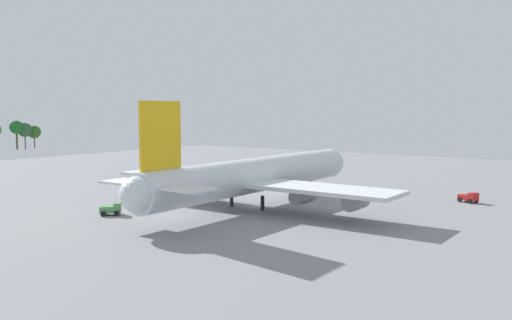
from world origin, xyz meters
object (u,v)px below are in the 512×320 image
object	(u,v)px
pushback_tractor	(469,197)
cargo_loader	(111,209)
cargo_airplane	(255,176)
safety_cone_nose	(325,186)
fuel_truck	(307,180)

from	to	relation	value
pushback_tractor	cargo_loader	bearing A→B (deg)	136.70
cargo_airplane	cargo_loader	distance (m)	27.34
pushback_tractor	cargo_loader	size ratio (longest dim) A/B	1.00
cargo_airplane	pushback_tractor	world-z (taller)	cargo_airplane
safety_cone_nose	pushback_tractor	bearing A→B (deg)	-91.96
pushback_tractor	safety_cone_nose	xyz separation A→B (m)	(1.14, 33.33, -0.70)
fuel_truck	cargo_airplane	bearing A→B (deg)	-167.45
pushback_tractor	fuel_truck	xyz separation A→B (m)	(2.94, 39.25, 0.09)
cargo_airplane	cargo_loader	world-z (taller)	cargo_airplane
cargo_loader	fuel_truck	xyz separation A→B (m)	(53.56, -8.46, 0.03)
fuel_truck	safety_cone_nose	world-z (taller)	fuel_truck
cargo_loader	fuel_truck	distance (m)	54.22
cargo_airplane	cargo_loader	xyz separation A→B (m)	(-22.01, 15.48, -4.81)
pushback_tractor	safety_cone_nose	world-z (taller)	pushback_tractor
fuel_truck	safety_cone_nose	xyz separation A→B (m)	(-1.79, -5.92, -0.79)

